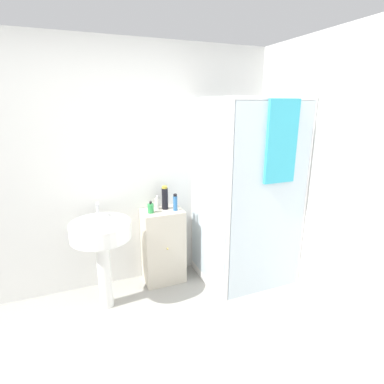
{
  "coord_description": "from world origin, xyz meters",
  "views": [
    {
      "loc": [
        -0.41,
        -1.36,
        1.89
      ],
      "look_at": [
        0.6,
        1.15,
        1.1
      ],
      "focal_mm": 28.0,
      "sensor_mm": 36.0,
      "label": 1
    }
  ],
  "objects_px": {
    "sink": "(101,239)",
    "soap_dispenser": "(151,208)",
    "shampoo_bottle_tall_black": "(165,198)",
    "shampoo_bottle_blue": "(175,203)",
    "lotion_bottle_white": "(157,203)"
  },
  "relations": [
    {
      "from": "sink",
      "to": "soap_dispenser",
      "type": "bearing_deg",
      "value": 22.05
    },
    {
      "from": "sink",
      "to": "shampoo_bottle_tall_black",
      "type": "relative_size",
      "value": 3.98
    },
    {
      "from": "shampoo_bottle_tall_black",
      "to": "shampoo_bottle_blue",
      "type": "bearing_deg",
      "value": -44.2
    },
    {
      "from": "soap_dispenser",
      "to": "shampoo_bottle_blue",
      "type": "height_order",
      "value": "shampoo_bottle_blue"
    },
    {
      "from": "soap_dispenser",
      "to": "lotion_bottle_white",
      "type": "height_order",
      "value": "lotion_bottle_white"
    },
    {
      "from": "lotion_bottle_white",
      "to": "sink",
      "type": "bearing_deg",
      "value": -154.06
    },
    {
      "from": "soap_dispenser",
      "to": "lotion_bottle_white",
      "type": "distance_m",
      "value": 0.13
    },
    {
      "from": "soap_dispenser",
      "to": "shampoo_bottle_tall_black",
      "type": "xyz_separation_m",
      "value": [
        0.17,
        0.06,
        0.07
      ]
    },
    {
      "from": "shampoo_bottle_tall_black",
      "to": "lotion_bottle_white",
      "type": "xyz_separation_m",
      "value": [
        -0.08,
        0.03,
        -0.06
      ]
    },
    {
      "from": "soap_dispenser",
      "to": "shampoo_bottle_tall_black",
      "type": "bearing_deg",
      "value": 19.09
    },
    {
      "from": "sink",
      "to": "soap_dispenser",
      "type": "xyz_separation_m",
      "value": [
        0.52,
        0.21,
        0.17
      ]
    },
    {
      "from": "sink",
      "to": "shampoo_bottle_blue",
      "type": "bearing_deg",
      "value": 13.43
    },
    {
      "from": "soap_dispenser",
      "to": "shampoo_bottle_tall_black",
      "type": "height_order",
      "value": "shampoo_bottle_tall_black"
    },
    {
      "from": "sink",
      "to": "lotion_bottle_white",
      "type": "distance_m",
      "value": 0.71
    },
    {
      "from": "shampoo_bottle_tall_black",
      "to": "lotion_bottle_white",
      "type": "distance_m",
      "value": 0.1
    }
  ]
}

